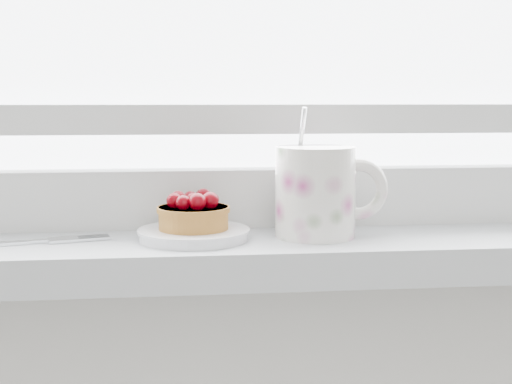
{
  "coord_description": "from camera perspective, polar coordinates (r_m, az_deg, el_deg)",
  "views": [
    {
      "loc": [
        -0.06,
        1.11,
        1.1
      ],
      "look_at": [
        0.03,
        1.88,
        0.99
      ],
      "focal_mm": 50.0,
      "sensor_mm": 36.0,
      "label": 1
    }
  ],
  "objects": [
    {
      "name": "raspberry_tart",
      "position": [
        0.79,
        -5.01,
        -1.66
      ],
      "size": [
        0.08,
        0.08,
        0.04
      ],
      "color": "#985E21",
      "rests_on": "saucer"
    },
    {
      "name": "fork",
      "position": [
        0.8,
        -19.05,
        -3.9
      ],
      "size": [
        0.21,
        0.07,
        0.0
      ],
      "color": "silver",
      "rests_on": "windowsill"
    },
    {
      "name": "saucer",
      "position": [
        0.79,
        -5.0,
        -3.39
      ],
      "size": [
        0.12,
        0.12,
        0.01
      ],
      "primitive_type": "cylinder",
      "color": "white",
      "rests_on": "windowsill"
    },
    {
      "name": "floral_mug",
      "position": [
        0.8,
        5.01,
        0.17
      ],
      "size": [
        0.13,
        0.09,
        0.15
      ],
      "color": "silver",
      "rests_on": "windowsill"
    }
  ]
}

